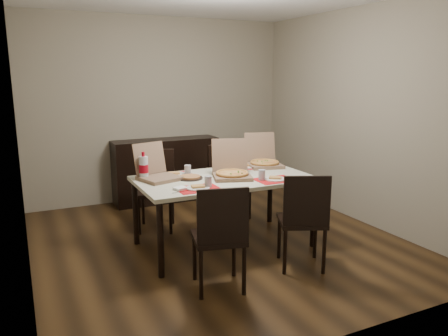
{
  "coord_description": "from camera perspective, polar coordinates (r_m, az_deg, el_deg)",
  "views": [
    {
      "loc": [
        -1.9,
        -4.12,
        1.8
      ],
      "look_at": [
        0.01,
        -0.13,
        0.85
      ],
      "focal_mm": 35.0,
      "sensor_mm": 36.0,
      "label": 1
    }
  ],
  "objects": [
    {
      "name": "chair_near_right",
      "position": [
        4.12,
        10.33,
        -6.34
      ],
      "size": [
        0.56,
        0.56,
        0.93
      ],
      "color": "black",
      "rests_on": "ground"
    },
    {
      "name": "pizza_box_center",
      "position": [
        4.54,
        1.0,
        -0.5
      ],
      "size": [
        0.49,
        0.52,
        0.38
      ],
      "color": "brown",
      "rests_on": "dining_table"
    },
    {
      "name": "sideboard",
      "position": [
        6.35,
        -7.55,
        -0.27
      ],
      "size": [
        1.5,
        0.4,
        0.9
      ],
      "primitive_type": "cube",
      "color": "black",
      "rests_on": "ground"
    },
    {
      "name": "pizza_box_left",
      "position": [
        4.51,
        -8.71,
        -0.71
      ],
      "size": [
        0.46,
        0.48,
        0.36
      ],
      "color": "brown",
      "rests_on": "dining_table"
    },
    {
      "name": "soda_bottle",
      "position": [
        4.5,
        -10.45,
        0.0
      ],
      "size": [
        0.1,
        0.1,
        0.29
      ],
      "color": "silver",
      "rests_on": "dining_table"
    },
    {
      "name": "chair_far_left",
      "position": [
        5.23,
        -8.85,
        -2.3
      ],
      "size": [
        0.55,
        0.55,
        0.93
      ],
      "color": "black",
      "rests_on": "ground"
    },
    {
      "name": "setting_near_right",
      "position": [
        4.46,
        6.19,
        -1.29
      ],
      "size": [
        0.47,
        0.3,
        0.11
      ],
      "color": "red",
      "rests_on": "dining_table"
    },
    {
      "name": "dining_table",
      "position": [
        4.57,
        -0.0,
        -2.04
      ],
      "size": [
        1.8,
        1.0,
        0.75
      ],
      "color": "beige",
      "rests_on": "ground"
    },
    {
      "name": "dip_bowl",
      "position": [
        4.7,
        0.29,
        -0.63
      ],
      "size": [
        0.14,
        0.14,
        0.03
      ],
      "primitive_type": "imported",
      "rotation": [
        0.0,
        0.0,
        -0.36
      ],
      "color": "white",
      "rests_on": "dining_table"
    },
    {
      "name": "setting_near_left",
      "position": [
        4.11,
        -3.32,
        -2.41
      ],
      "size": [
        0.48,
        0.3,
        0.11
      ],
      "color": "red",
      "rests_on": "dining_table"
    },
    {
      "name": "chair_near_left",
      "position": [
        3.65,
        -0.52,
        -8.6
      ],
      "size": [
        0.51,
        0.51,
        0.93
      ],
      "color": "black",
      "rests_on": "ground"
    },
    {
      "name": "faina_plate",
      "position": [
        4.51,
        -4.47,
        -1.24
      ],
      "size": [
        0.27,
        0.27,
        0.03
      ],
      "color": "black",
      "rests_on": "dining_table"
    },
    {
      "name": "pizza_box_right",
      "position": [
        5.12,
        5.2,
        0.88
      ],
      "size": [
        0.45,
        0.48,
        0.37
      ],
      "color": "brown",
      "rests_on": "dining_table"
    },
    {
      "name": "napkin_loose",
      "position": [
        4.51,
        0.54,
        -1.23
      ],
      "size": [
        0.16,
        0.16,
        0.02
      ],
      "primitive_type": "cube",
      "rotation": [
        0.0,
        0.0,
        0.65
      ],
      "color": "white",
      "rests_on": "dining_table"
    },
    {
      "name": "room_walls",
      "position": [
        4.94,
        -2.98,
        11.33
      ],
      "size": [
        3.84,
        4.02,
        2.62
      ],
      "color": "gray",
      "rests_on": "ground"
    },
    {
      "name": "setting_far_left",
      "position": [
        4.66,
        -6.33,
        -0.73
      ],
      "size": [
        0.49,
        0.3,
        0.11
      ],
      "color": "red",
      "rests_on": "dining_table"
    },
    {
      "name": "chair_far_right",
      "position": [
        5.58,
        0.4,
        -1.25
      ],
      "size": [
        0.46,
        0.46,
        0.93
      ],
      "color": "black",
      "rests_on": "ground"
    },
    {
      "name": "setting_far_right",
      "position": [
        5.0,
        2.5,
        0.23
      ],
      "size": [
        0.49,
        0.3,
        0.11
      ],
      "color": "red",
      "rests_on": "dining_table"
    },
    {
      "name": "ground",
      "position": [
        4.89,
        -0.77,
        -9.63
      ],
      "size": [
        3.8,
        4.0,
        0.02
      ],
      "primitive_type": "cube",
      "color": "#3E2813",
      "rests_on": "ground"
    }
  ]
}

